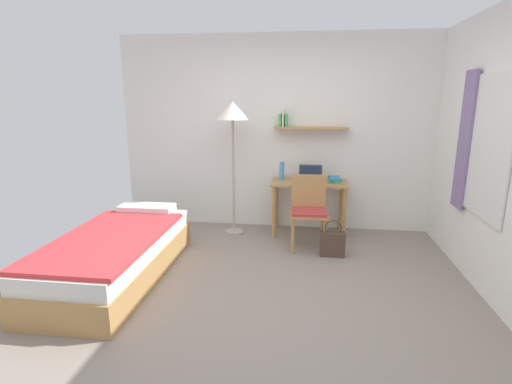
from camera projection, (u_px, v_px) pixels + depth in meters
name	position (u px, v px, depth m)	size (l,w,h in m)	color
ground_plane	(264.00, 293.00, 3.67)	(5.28, 5.28, 0.00)	gray
wall_back	(281.00, 134.00, 5.30)	(4.40, 0.27, 2.60)	white
bed	(117.00, 255.00, 3.95)	(0.93, 2.06, 0.54)	#B2844C
desk	(309.00, 193.00, 5.12)	(0.98, 0.51, 0.72)	#B2844C
desk_chair	(309.00, 208.00, 4.68)	(0.46, 0.41, 0.88)	#B2844C
standing_lamp	(233.00, 117.00, 4.93)	(0.43, 0.43, 1.73)	#B2A893
laptop	(310.00, 177.00, 5.08)	(0.31, 0.22, 0.21)	#2D2D33
water_bottle	(282.00, 171.00, 5.17)	(0.07, 0.07, 0.24)	#4C99DB
book_stack	(335.00, 180.00, 5.06)	(0.19, 0.25, 0.06)	#4CA856
handbag	(332.00, 243.00, 4.50)	(0.28, 0.12, 0.43)	#4C382D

